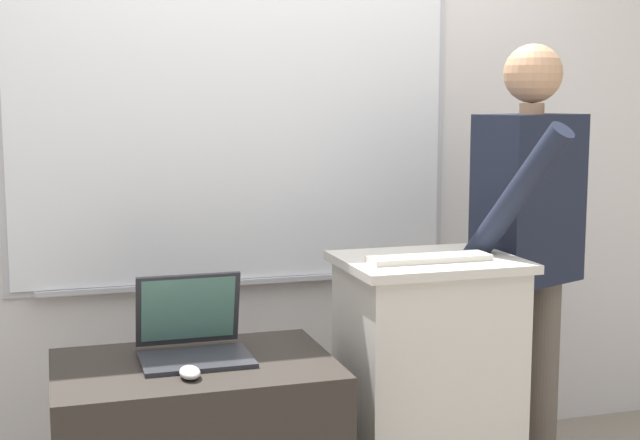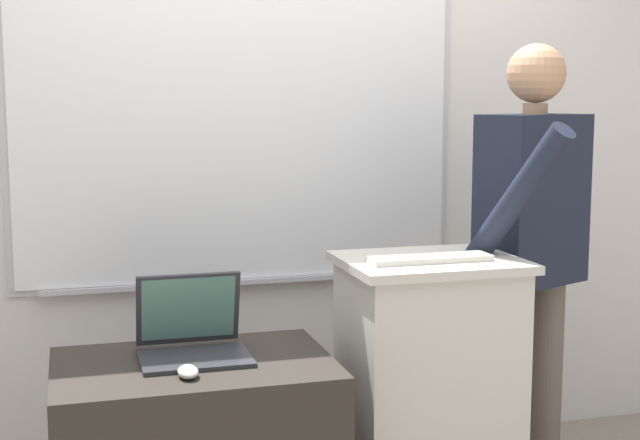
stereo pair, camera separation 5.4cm
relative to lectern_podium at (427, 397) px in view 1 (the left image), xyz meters
The scene contains 6 objects.
back_wall 1.34m from the lectern_podium, 108.59° to the left, with size 6.40×0.17×2.90m.
lectern_podium is the anchor object (origin of this frame).
person_presenter 0.71m from the lectern_podium, 19.86° to the left, with size 0.59×0.67×1.71m.
laptop 0.86m from the lectern_podium, behind, with size 0.34×0.31×0.25m.
wireless_keyboard 0.50m from the lectern_podium, 114.48° to the right, with size 0.41×0.11×0.02m.
computer_mouse_by_laptop 0.92m from the lectern_podium, 164.53° to the right, with size 0.06×0.10×0.03m.
Camera 1 is at (-0.93, -2.34, 1.52)m, focal length 50.00 mm.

